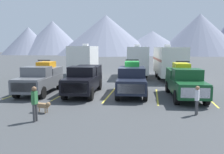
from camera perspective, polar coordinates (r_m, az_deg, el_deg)
ground_plane at (r=17.20m, az=-0.62°, el=-4.45°), size 240.00×240.00×0.00m
pickup_truck_a at (r=18.68m, az=-17.13°, el=-0.24°), size 2.45×5.43×2.52m
pickup_truck_b at (r=17.62m, az=-6.86°, el=-0.43°), size 2.41×5.80×2.13m
pickup_truck_c at (r=17.39m, az=4.89°, el=-0.41°), size 2.44×5.56×2.57m
pickup_truck_d at (r=17.02m, az=17.38°, el=-0.95°), size 2.38×5.75×2.52m
lot_stripe_a at (r=19.73m, az=-20.85°, el=-3.38°), size 0.12×5.50×0.01m
lot_stripe_b at (r=18.24m, az=-11.38°, el=-3.90°), size 0.12×5.50×0.01m
lot_stripe_c at (r=17.32m, az=-0.55°, el=-4.35°), size 0.12×5.50×0.01m
lot_stripe_d at (r=17.06m, az=11.04°, el=-4.67°), size 0.12×5.50×0.01m
lot_stripe_e at (r=17.51m, az=22.51°, el=-4.80°), size 0.12×5.50×0.01m
camper_trailer_a at (r=28.26m, az=-6.87°, el=4.40°), size 3.18×8.09×3.92m
camper_trailer_b at (r=27.56m, az=6.17°, el=4.24°), size 2.91×7.84×3.84m
camper_trailer_c at (r=26.43m, az=13.77°, el=3.91°), size 3.30×9.24×3.81m
person_a at (r=12.86m, az=20.20°, el=-4.96°), size 0.26×0.31×1.54m
person_c at (r=11.60m, az=-18.51°, el=-5.73°), size 0.23×0.37×1.70m
dog at (r=13.13m, az=-16.52°, el=-6.71°), size 1.00×0.40×0.61m
mountain_ridge at (r=103.03m, az=8.29°, el=9.66°), size 136.74×45.31×17.73m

